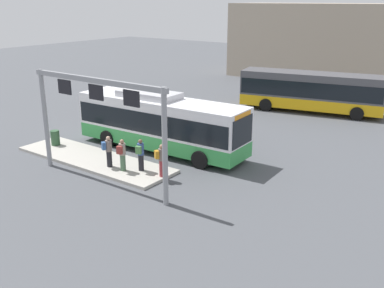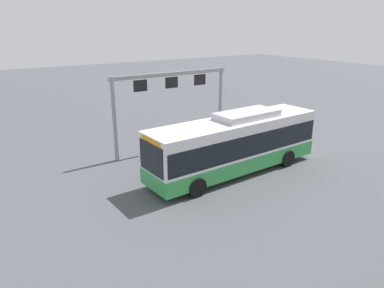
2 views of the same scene
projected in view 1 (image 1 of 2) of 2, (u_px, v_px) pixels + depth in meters
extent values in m
plane|color=#4C4F54|center=(161.00, 150.00, 26.26)|extent=(120.00, 120.00, 0.00)
cube|color=#B2ADA3|center=(94.00, 159.00, 24.55)|extent=(10.00, 2.80, 0.16)
cube|color=green|center=(161.00, 138.00, 26.02)|extent=(10.80, 2.91, 0.85)
cube|color=white|center=(160.00, 115.00, 25.59)|extent=(10.80, 2.91, 1.90)
cube|color=black|center=(160.00, 119.00, 25.65)|extent=(10.59, 2.94, 1.20)
cube|color=black|center=(243.00, 132.00, 22.78)|extent=(0.12, 2.12, 1.50)
cube|color=#B7B7BC|center=(149.00, 94.00, 25.66)|extent=(3.81, 1.89, 0.36)
cube|color=orange|center=(242.00, 115.00, 22.55)|extent=(0.19, 1.75, 0.28)
cylinder|color=black|center=(223.00, 148.00, 25.17)|extent=(1.01, 0.34, 1.00)
cylinder|color=black|center=(200.00, 160.00, 23.28)|extent=(1.01, 0.34, 1.00)
cylinder|color=black|center=(134.00, 129.00, 28.72)|extent=(1.01, 0.34, 1.00)
cylinder|color=black|center=(108.00, 138.00, 26.83)|extent=(1.01, 0.34, 1.00)
cube|color=#EAAD14|center=(310.00, 102.00, 35.02)|extent=(11.20, 4.60, 0.85)
cube|color=#4C4C51|center=(312.00, 85.00, 34.59)|extent=(11.20, 4.60, 1.90)
cube|color=black|center=(311.00, 87.00, 34.65)|extent=(10.99, 4.59, 1.20)
cylinder|color=black|center=(360.00, 107.00, 34.68)|extent=(1.04, 0.49, 1.00)
cylinder|color=black|center=(357.00, 114.00, 32.61)|extent=(1.04, 0.49, 1.00)
cylinder|color=black|center=(273.00, 99.00, 37.43)|extent=(1.04, 0.49, 1.00)
cylinder|color=black|center=(266.00, 105.00, 35.36)|extent=(1.04, 0.49, 1.00)
cylinder|color=maroon|center=(162.00, 168.00, 21.86)|extent=(0.38, 0.38, 0.85)
cylinder|color=slate|center=(162.00, 154.00, 21.63)|extent=(0.47, 0.47, 0.60)
sphere|color=#9E755B|center=(162.00, 147.00, 21.50)|extent=(0.22, 0.22, 0.22)
cube|color=#BF7F1E|center=(157.00, 155.00, 21.53)|extent=(0.33, 0.30, 0.40)
cylinder|color=black|center=(141.00, 162.00, 22.64)|extent=(0.35, 0.35, 0.85)
cylinder|color=#334C8C|center=(141.00, 149.00, 22.41)|extent=(0.43, 0.43, 0.60)
sphere|color=brown|center=(140.00, 141.00, 22.28)|extent=(0.22, 0.22, 0.22)
cube|color=#4C8447|center=(138.00, 150.00, 22.17)|extent=(0.32, 0.26, 0.40)
cylinder|color=black|center=(109.00, 159.00, 23.15)|extent=(0.38, 0.38, 0.85)
cylinder|color=slate|center=(109.00, 146.00, 22.92)|extent=(0.46, 0.46, 0.60)
sphere|color=tan|center=(108.00, 138.00, 22.79)|extent=(0.22, 0.22, 0.22)
cube|color=#335993|center=(104.00, 146.00, 22.81)|extent=(0.33, 0.29, 0.40)
cylinder|color=#476B4C|center=(123.00, 162.00, 22.63)|extent=(0.34, 0.34, 0.85)
cylinder|color=gray|center=(122.00, 149.00, 22.40)|extent=(0.41, 0.41, 0.60)
sphere|color=#9E755B|center=(122.00, 141.00, 22.27)|extent=(0.22, 0.22, 0.22)
cube|color=maroon|center=(119.00, 150.00, 22.17)|extent=(0.31, 0.24, 0.40)
cylinder|color=gray|center=(45.00, 119.00, 23.05)|extent=(0.24, 0.24, 5.20)
cylinder|color=gray|center=(165.00, 148.00, 18.53)|extent=(0.24, 0.24, 5.20)
cube|color=gray|center=(95.00, 80.00, 20.02)|extent=(8.48, 0.20, 0.24)
cube|color=black|center=(65.00, 87.00, 21.44)|extent=(0.90, 0.08, 0.70)
cube|color=black|center=(96.00, 92.00, 20.19)|extent=(0.90, 0.08, 0.70)
cube|color=black|center=(131.00, 98.00, 18.95)|extent=(0.90, 0.08, 0.70)
cube|color=tan|center=(344.00, 43.00, 47.10)|extent=(24.32, 8.00, 8.14)
cylinder|color=#2D5133|center=(55.00, 138.00, 26.58)|extent=(0.52, 0.52, 0.90)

